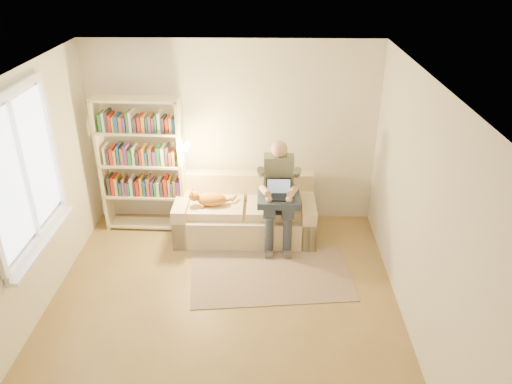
{
  "coord_description": "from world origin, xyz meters",
  "views": [
    {
      "loc": [
        0.48,
        -4.29,
        3.73
      ],
      "look_at": [
        0.35,
        1.0,
        1.04
      ],
      "focal_mm": 35.0,
      "sensor_mm": 36.0,
      "label": 1
    }
  ],
  "objects_px": {
    "sofa": "(245,215)",
    "cat": "(211,199)",
    "laptop": "(278,192)",
    "bookshelf": "(142,159)",
    "person": "(279,188)"
  },
  "relations": [
    {
      "from": "person",
      "to": "bookshelf",
      "type": "xyz_separation_m",
      "value": [
        -1.86,
        0.31,
        0.27
      ]
    },
    {
      "from": "sofa",
      "to": "cat",
      "type": "height_order",
      "value": "sofa"
    },
    {
      "from": "person",
      "to": "laptop",
      "type": "height_order",
      "value": "person"
    },
    {
      "from": "laptop",
      "to": "sofa",
      "type": "bearing_deg",
      "value": 148.1
    },
    {
      "from": "cat",
      "to": "laptop",
      "type": "bearing_deg",
      "value": -9.74
    },
    {
      "from": "sofa",
      "to": "bookshelf",
      "type": "relative_size",
      "value": 0.99
    },
    {
      "from": "sofa",
      "to": "bookshelf",
      "type": "height_order",
      "value": "bookshelf"
    },
    {
      "from": "cat",
      "to": "laptop",
      "type": "height_order",
      "value": "laptop"
    },
    {
      "from": "laptop",
      "to": "cat",
      "type": "bearing_deg",
      "value": 170.26
    },
    {
      "from": "cat",
      "to": "bookshelf",
      "type": "height_order",
      "value": "bookshelf"
    },
    {
      "from": "sofa",
      "to": "cat",
      "type": "bearing_deg",
      "value": -165.2
    },
    {
      "from": "laptop",
      "to": "person",
      "type": "bearing_deg",
      "value": 87.59
    },
    {
      "from": "person",
      "to": "laptop",
      "type": "bearing_deg",
      "value": -92.41
    },
    {
      "from": "cat",
      "to": "bookshelf",
      "type": "bearing_deg",
      "value": 163.6
    },
    {
      "from": "sofa",
      "to": "bookshelf",
      "type": "bearing_deg",
      "value": 173.61
    }
  ]
}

